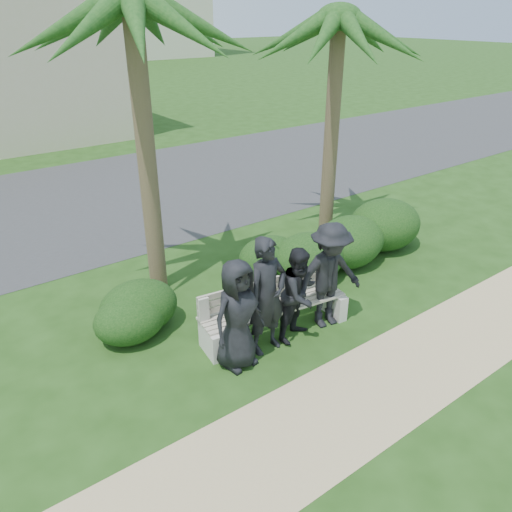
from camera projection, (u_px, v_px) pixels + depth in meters
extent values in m
plane|color=#1D3C11|center=(323.00, 314.00, 8.59)|extent=(160.00, 160.00, 0.00)
cube|color=tan|center=(408.00, 368.00, 7.30)|extent=(30.00, 1.60, 0.01)
cube|color=#2D2D30|center=(130.00, 192.00, 14.34)|extent=(160.00, 8.00, 0.01)
cube|color=#B0A794|center=(276.00, 308.00, 7.91)|extent=(2.51, 0.91, 0.04)
cube|color=#B0A794|center=(267.00, 288.00, 7.97)|extent=(2.43, 0.39, 0.29)
cube|color=beige|center=(216.00, 347.00, 7.40)|extent=(0.24, 0.58, 0.45)
cube|color=beige|center=(327.00, 299.00, 8.62)|extent=(0.24, 0.58, 0.45)
imported|color=black|center=(238.00, 315.00, 7.03)|extent=(0.88, 0.62, 1.69)
imported|color=black|center=(267.00, 296.00, 7.33)|extent=(0.71, 0.50, 1.87)
imported|color=black|center=(300.00, 294.00, 7.70)|extent=(0.88, 0.77, 1.54)
imported|color=black|center=(329.00, 276.00, 7.95)|extent=(1.26, 0.86, 1.81)
ellipsoid|color=black|center=(130.00, 318.00, 7.81)|extent=(1.15, 0.95, 0.75)
ellipsoid|color=black|center=(139.00, 305.00, 8.07)|extent=(1.29, 1.06, 0.84)
ellipsoid|color=black|center=(269.00, 257.00, 9.67)|extent=(1.27, 1.05, 0.83)
ellipsoid|color=black|center=(308.00, 257.00, 9.52)|extent=(1.47, 1.21, 0.96)
ellipsoid|color=black|center=(351.00, 239.00, 10.24)|extent=(1.51, 1.25, 0.99)
ellipsoid|color=black|center=(385.00, 223.00, 10.84)|extent=(1.69, 1.40, 1.10)
ellipsoid|color=black|center=(348.00, 243.00, 10.10)|extent=(1.47, 1.21, 0.96)
cylinder|color=brown|center=(147.00, 161.00, 8.39)|extent=(0.32, 0.32, 4.87)
cylinder|color=brown|center=(332.00, 133.00, 10.93)|extent=(0.32, 0.32, 4.59)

